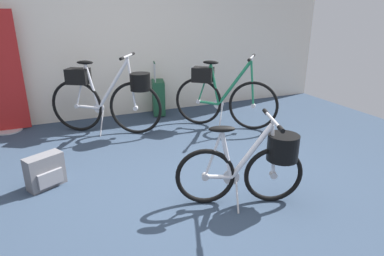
{
  "coord_description": "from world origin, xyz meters",
  "views": [
    {
      "loc": [
        -0.98,
        -2.45,
        1.59
      ],
      "look_at": [
        0.15,
        0.21,
        0.55
      ],
      "focal_mm": 31.08,
      "sensor_mm": 36.0,
      "label": 1
    }
  ],
  "objects_px": {
    "rolling_suitcase": "(158,97)",
    "display_bike_left": "(108,95)",
    "display_bike_right": "(221,95)",
    "backpack_on_floor": "(45,171)",
    "folding_bike_foreground": "(255,162)"
  },
  "relations": [
    {
      "from": "display_bike_right",
      "to": "display_bike_left",
      "type": "bearing_deg",
      "value": 166.51
    },
    {
      "from": "display_bike_left",
      "to": "rolling_suitcase",
      "type": "xyz_separation_m",
      "value": [
        0.85,
        0.53,
        -0.23
      ]
    },
    {
      "from": "folding_bike_foreground",
      "to": "rolling_suitcase",
      "type": "distance_m",
      "value": 2.76
    },
    {
      "from": "backpack_on_floor",
      "to": "folding_bike_foreground",
      "type": "bearing_deg",
      "value": -30.82
    },
    {
      "from": "display_bike_left",
      "to": "folding_bike_foreground",
      "type": "bearing_deg",
      "value": -69.64
    },
    {
      "from": "folding_bike_foreground",
      "to": "backpack_on_floor",
      "type": "xyz_separation_m",
      "value": [
        -1.65,
        0.99,
        -0.22
      ]
    },
    {
      "from": "display_bike_right",
      "to": "backpack_on_floor",
      "type": "height_order",
      "value": "display_bike_right"
    },
    {
      "from": "display_bike_left",
      "to": "display_bike_right",
      "type": "distance_m",
      "value": 1.52
    },
    {
      "from": "folding_bike_foreground",
      "to": "display_bike_right",
      "type": "xyz_separation_m",
      "value": [
        0.65,
        1.87,
        0.08
      ]
    },
    {
      "from": "folding_bike_foreground",
      "to": "rolling_suitcase",
      "type": "xyz_separation_m",
      "value": [
        0.02,
        2.76,
        -0.09
      ]
    },
    {
      "from": "display_bike_left",
      "to": "backpack_on_floor",
      "type": "height_order",
      "value": "display_bike_left"
    },
    {
      "from": "rolling_suitcase",
      "to": "display_bike_left",
      "type": "bearing_deg",
      "value": -148.06
    },
    {
      "from": "display_bike_left",
      "to": "display_bike_right",
      "type": "xyz_separation_m",
      "value": [
        1.48,
        -0.35,
        -0.06
      ]
    },
    {
      "from": "display_bike_right",
      "to": "rolling_suitcase",
      "type": "bearing_deg",
      "value": 125.58
    },
    {
      "from": "display_bike_left",
      "to": "backpack_on_floor",
      "type": "xyz_separation_m",
      "value": [
        -0.82,
        -1.24,
        -0.36
      ]
    }
  ]
}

